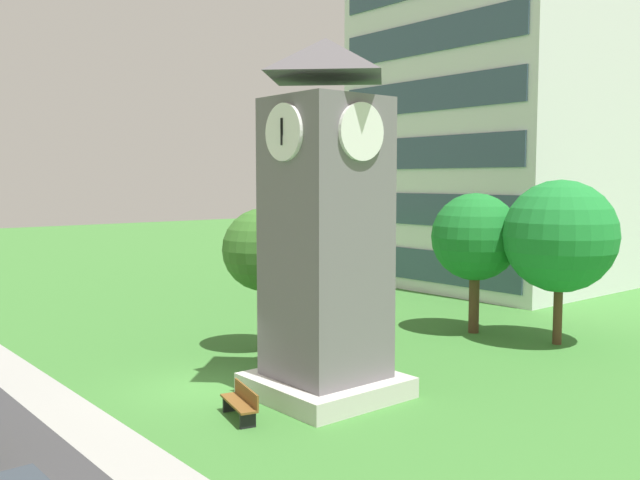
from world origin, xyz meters
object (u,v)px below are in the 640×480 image
at_px(clock_tower, 326,239).
at_px(tree_near_tower, 475,237).
at_px(tree_streetside, 264,250).
at_px(park_bench, 241,402).
at_px(tree_by_building, 560,236).

relative_size(clock_tower, tree_near_tower, 1.78).
distance_m(tree_streetside, tree_near_tower, 9.15).
height_order(park_bench, tree_near_tower, tree_near_tower).
height_order(park_bench, tree_streetside, tree_streetside).
height_order(clock_tower, tree_by_building, clock_tower).
bearing_deg(tree_by_building, clock_tower, -94.61).
distance_m(park_bench, tree_near_tower, 14.16).
relative_size(tree_streetside, tree_by_building, 0.84).
bearing_deg(park_bench, tree_by_building, 86.96).
xyz_separation_m(park_bench, tree_by_building, (0.76, 14.32, 3.81)).
distance_m(clock_tower, tree_streetside, 6.01).
bearing_deg(tree_streetside, tree_near_tower, 69.60).
relative_size(park_bench, tree_by_building, 0.29).
bearing_deg(clock_tower, tree_streetside, 162.82).
height_order(clock_tower, park_bench, clock_tower).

